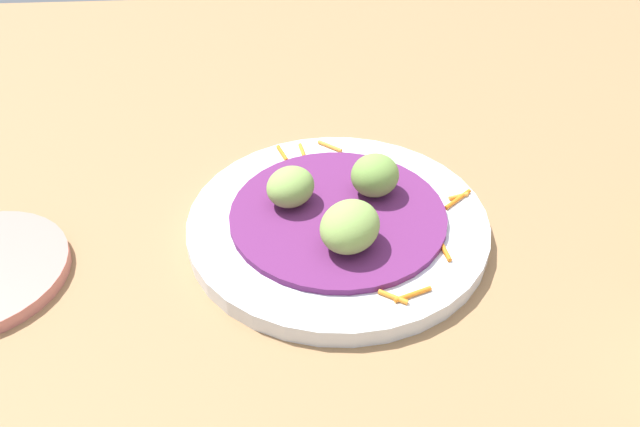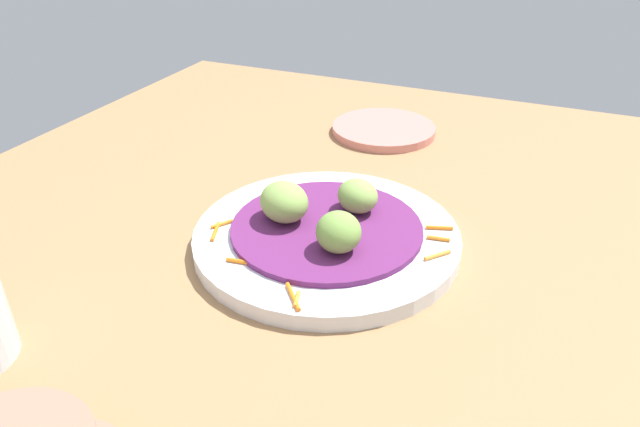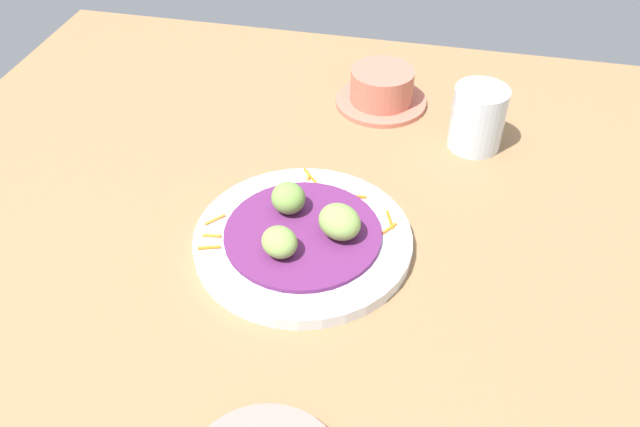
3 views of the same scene
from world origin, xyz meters
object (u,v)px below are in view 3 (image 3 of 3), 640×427
at_px(main_plate, 303,240).
at_px(guac_scoop_left, 279,242).
at_px(guac_scoop_center, 340,222).
at_px(terracotta_bowl, 382,89).
at_px(water_glass, 478,118).
at_px(guac_scoop_right, 288,198).

height_order(main_plate, guac_scoop_left, guac_scoop_left).
bearing_deg(guac_scoop_center, main_plate, -173.12).
bearing_deg(main_plate, terracotta_bowl, 82.50).
bearing_deg(water_glass, guac_scoop_center, -120.59).
relative_size(guac_scoop_center, water_glass, 0.59).
distance_m(main_plate, water_glass, 0.33).
xyz_separation_m(guac_scoop_left, guac_scoop_right, (-0.01, 0.08, 0.00)).
relative_size(guac_scoop_left, guac_scoop_right, 1.02).
distance_m(main_plate, guac_scoop_right, 0.06).
distance_m(guac_scoop_left, terracotta_bowl, 0.40).
xyz_separation_m(main_plate, water_glass, (0.20, 0.26, 0.04)).
distance_m(terracotta_bowl, water_glass, 0.18).
bearing_deg(water_glass, guac_scoop_left, -125.18).
bearing_deg(terracotta_bowl, main_plate, -97.50).
distance_m(guac_scoop_left, guac_scoop_right, 0.08).
height_order(guac_scoop_left, guac_scoop_center, guac_scoop_center).
height_order(guac_scoop_center, water_glass, water_glass).
bearing_deg(main_plate, guac_scoop_center, 6.88).
xyz_separation_m(guac_scoop_center, terracotta_bowl, (0.00, 0.34, -0.02)).
distance_m(guac_scoop_right, terracotta_bowl, 0.32).
relative_size(guac_scoop_left, water_glass, 0.49).
relative_size(guac_scoop_center, guac_scoop_right, 1.23).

